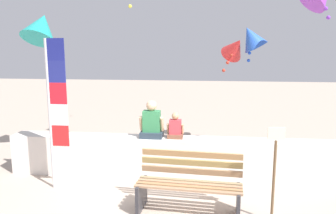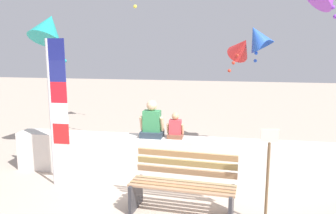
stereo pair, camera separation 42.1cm
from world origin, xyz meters
name	(u,v)px [view 1 (the left image)]	position (x,y,z in m)	size (l,w,h in m)	color
ground_plane	(164,209)	(0.00, 0.00, 0.00)	(40.00, 40.00, 0.00)	#B4A08F
seawall_ledge	(173,157)	(0.00, 1.34, 0.39)	(6.35, 0.46, 0.77)	silver
park_bench	(189,185)	(0.39, -0.02, 0.42)	(1.62, 0.73, 0.88)	#9F7759
person_adult	(152,123)	(-0.40, 1.36, 1.05)	(0.47, 0.35, 0.72)	#2A3846
person_child	(175,128)	(0.05, 1.36, 0.97)	(0.32, 0.24, 0.50)	brown
flag_banner	(55,103)	(-1.96, 0.59, 1.54)	(0.35, 0.05, 2.63)	#B7B7BC
kite_red	(235,47)	(1.29, 3.39, 2.47)	(0.79, 0.88, 0.94)	red
kite_teal	(41,27)	(-2.91, 2.17, 2.90)	(0.87, 1.04, 1.20)	teal
kite_blue	(251,38)	(1.63, 3.24, 2.69)	(0.76, 0.63, 0.94)	blue
sign_post	(274,167)	(1.59, -0.20, 0.82)	(0.24, 0.05, 1.40)	brown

